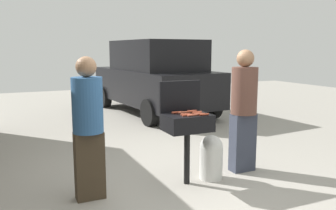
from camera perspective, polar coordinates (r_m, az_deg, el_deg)
ground_plane at (r=4.63m, az=2.55°, el=-13.70°), size 24.00×24.00×0.00m
bbq_grill at (r=4.64m, az=3.12°, el=-3.26°), size 0.60×0.44×0.95m
grill_lid_open at (r=4.77m, az=1.93°, el=1.41°), size 0.60×0.05×0.42m
hot_dog_0 at (r=4.55m, az=2.84°, el=-1.48°), size 0.13×0.03×0.03m
hot_dog_1 at (r=4.49m, az=3.10°, el=-1.63°), size 0.13×0.03×0.03m
hot_dog_2 at (r=4.67m, az=1.37°, el=-1.20°), size 0.13×0.04×0.03m
hot_dog_3 at (r=4.57m, az=5.22°, el=-1.47°), size 0.13×0.03×0.03m
hot_dog_4 at (r=4.68m, az=2.34°, el=-1.19°), size 0.13×0.03×0.03m
hot_dog_5 at (r=4.63m, az=4.56°, el=-1.31°), size 0.13×0.03×0.03m
hot_dog_6 at (r=4.71m, az=4.71°, el=-1.15°), size 0.13×0.04×0.03m
hot_dog_7 at (r=4.79m, az=3.87°, el=-0.96°), size 0.13×0.04×0.03m
hot_dog_8 at (r=4.74m, az=3.67°, el=-1.07°), size 0.13×0.04×0.03m
hot_dog_9 at (r=4.49m, az=3.93°, el=-1.63°), size 0.13×0.03×0.03m
hot_dog_10 at (r=4.59m, az=4.84°, el=-1.42°), size 0.13×0.03×0.03m
hot_dog_11 at (r=4.55m, az=5.85°, el=-1.53°), size 0.13×0.03×0.03m
propane_tank at (r=4.98m, az=6.97°, el=-8.20°), size 0.32×0.32×0.62m
person_left at (r=4.25m, az=-12.77°, el=-2.91°), size 0.36×0.36×1.71m
person_right at (r=5.23m, az=12.13°, el=-0.21°), size 0.37×0.37×1.78m
parked_minivan at (r=9.90m, az=-2.16°, el=4.60°), size 2.36×4.55×2.02m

